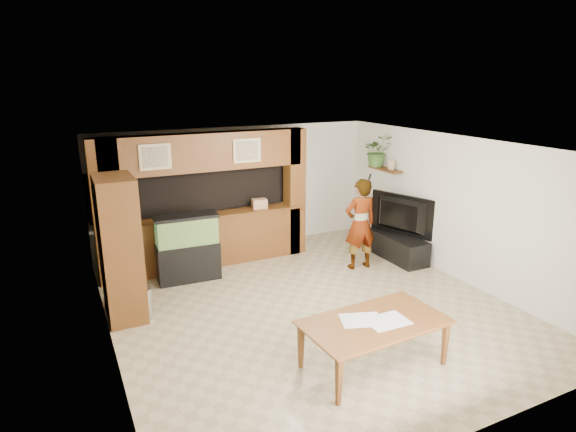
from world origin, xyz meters
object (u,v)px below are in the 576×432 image
dining_table (375,345)px  aquarium (188,249)px  pantry_cabinet (120,249)px  television (398,216)px  person (360,224)px

dining_table → aquarium: bearing=107.4°
pantry_cabinet → dining_table: size_ratio=1.21×
television → aquarium: bearing=59.8°
person → dining_table: size_ratio=0.97×
aquarium → dining_table: 4.03m
pantry_cabinet → dining_table: 3.96m
pantry_cabinet → television: (5.35, 0.15, -0.20)m
pantry_cabinet → television: pantry_cabinet is taller
pantry_cabinet → aquarium: bearing=36.5°
aquarium → dining_table: aquarium is taller
pantry_cabinet → dining_table: (2.64, -2.86, -0.78)m
pantry_cabinet → person: 4.37m
pantry_cabinet → dining_table: pantry_cabinet is taller
television → dining_table: (-2.71, -3.01, -0.58)m
dining_table → pantry_cabinet: bearing=129.9°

